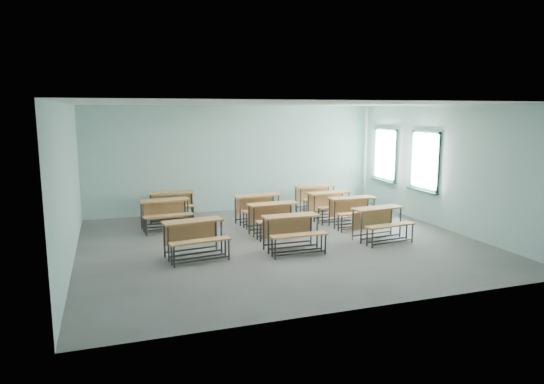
% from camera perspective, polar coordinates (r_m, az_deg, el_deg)
% --- Properties ---
extents(room, '(9.04, 8.04, 3.24)m').
position_cam_1_polar(room, '(11.12, 1.40, 2.07)').
color(room, slate).
rests_on(room, ground).
extents(desk_unit_r0c0, '(1.34, 0.99, 0.78)m').
position_cam_1_polar(desk_unit_r0c0, '(10.27, -9.09, -4.80)').
color(desk_unit_r0c0, '#B87942').
rests_on(desk_unit_r0c0, ground).
extents(desk_unit_r0c1, '(1.25, 0.85, 0.78)m').
position_cam_1_polar(desk_unit_r0c1, '(10.63, 2.42, -4.19)').
color(desk_unit_r0c1, '#B87942').
rests_on(desk_unit_r0c1, ground).
extents(desk_unit_r0c2, '(1.34, 0.98, 0.78)m').
position_cam_1_polar(desk_unit_r0c2, '(11.74, 12.58, -3.09)').
color(desk_unit_r0c2, '#B87942').
rests_on(desk_unit_r0c2, ground).
extents(desk_unit_r1c1, '(1.30, 0.92, 0.78)m').
position_cam_1_polar(desk_unit_r1c1, '(11.98, 0.32, -2.60)').
color(desk_unit_r1c1, '#B87942').
rests_on(desk_unit_r1c1, ground).
extents(desk_unit_r1c2, '(1.27, 0.87, 0.78)m').
position_cam_1_polar(desk_unit_r1c2, '(12.97, 9.60, -1.80)').
color(desk_unit_r1c2, '#B87942').
rests_on(desk_unit_r1c2, ground).
extents(desk_unit_r2c0, '(1.31, 0.93, 0.78)m').
position_cam_1_polar(desk_unit_r2c0, '(12.79, -12.42, -2.05)').
color(desk_unit_r2c0, '#B87942').
rests_on(desk_unit_r2c0, ground).
extents(desk_unit_r2c1, '(1.34, 0.98, 0.78)m').
position_cam_1_polar(desk_unit_r2c1, '(13.17, -1.55, -1.49)').
color(desk_unit_r2c1, '#B87942').
rests_on(desk_unit_r2c1, ground).
extents(desk_unit_r2c2, '(1.34, 0.98, 0.78)m').
position_cam_1_polar(desk_unit_r2c2, '(13.72, 6.95, -1.11)').
color(desk_unit_r2c2, '#B87942').
rests_on(desk_unit_r2c2, ground).
extents(desk_unit_r3c0, '(1.33, 0.97, 0.78)m').
position_cam_1_polar(desk_unit_r3c0, '(13.93, -11.74, -1.08)').
color(desk_unit_r3c0, '#B87942').
rests_on(desk_unit_r3c0, ground).
extents(desk_unit_r3c2, '(1.30, 0.92, 0.78)m').
position_cam_1_polar(desk_unit_r3c2, '(14.89, 5.27, -0.24)').
color(desk_unit_r3c2, '#B87942').
rests_on(desk_unit_r3c2, ground).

